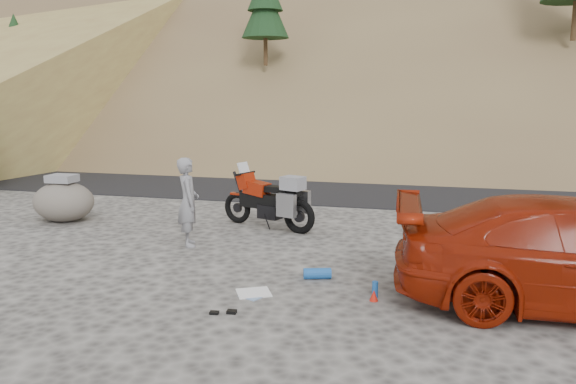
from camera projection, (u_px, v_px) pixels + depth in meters
ground at (255, 265)px, 10.01m from camera, size 140.00×140.00×0.00m
road at (338, 186)px, 18.59m from camera, size 120.00×7.00×0.05m
motorcycle at (272, 201)px, 12.62m from camera, size 2.40×1.19×1.48m
man at (190, 245)px, 11.33m from camera, size 0.69×0.78×1.78m
boulder at (64, 201)px, 13.39m from camera, size 1.67×1.49×1.13m
gear_white_cloth at (254, 293)px, 8.60m from camera, size 0.65×0.63×0.02m
gear_blue_mat at (317, 273)px, 9.26m from camera, size 0.49×0.31×0.18m
gear_bottle at (375, 289)px, 8.41m from camera, size 0.11×0.11×0.25m
gear_funnel at (374, 295)px, 8.27m from camera, size 0.15×0.15×0.17m
gear_glove_a at (214, 313)px, 7.78m from camera, size 0.14×0.11×0.04m
gear_glove_b at (232, 312)px, 7.81m from camera, size 0.14×0.11×0.04m
gear_blue_cloth at (251, 296)px, 8.44m from camera, size 0.39×0.35×0.01m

